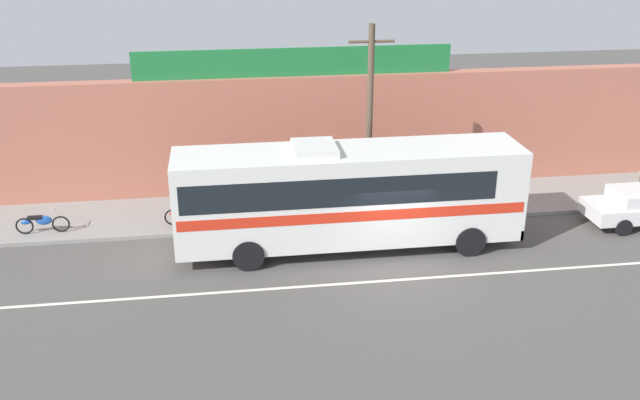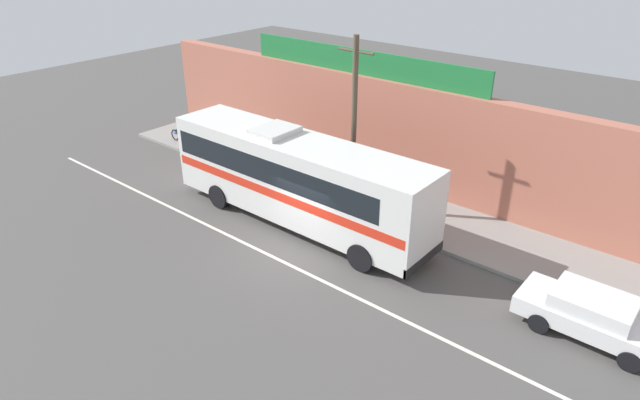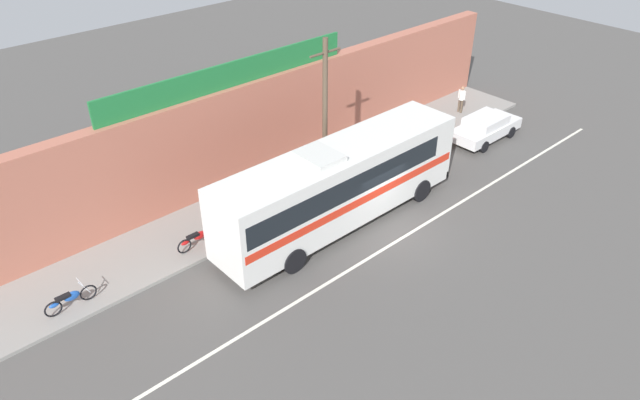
# 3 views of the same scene
# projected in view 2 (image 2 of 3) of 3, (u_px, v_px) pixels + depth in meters

# --- Properties ---
(ground_plane) EXTENTS (70.00, 70.00, 0.00)m
(ground_plane) POSITION_uv_depth(u_px,v_px,m) (294.00, 251.00, 20.39)
(ground_plane) COLOR #4F4C49
(sidewalk_slab) EXTENTS (30.00, 3.60, 0.14)m
(sidewalk_slab) POSITION_uv_depth(u_px,v_px,m) (373.00, 200.00, 23.92)
(sidewalk_slab) COLOR gray
(sidewalk_slab) RESTS_ON ground_plane
(storefront_facade) EXTENTS (30.00, 0.70, 4.80)m
(storefront_facade) POSITION_uv_depth(u_px,v_px,m) (403.00, 137.00, 24.34)
(storefront_facade) COLOR #B26651
(storefront_facade) RESTS_ON ground_plane
(storefront_billboard) EXTENTS (12.45, 0.12, 1.10)m
(storefront_billboard) POSITION_uv_depth(u_px,v_px,m) (361.00, 62.00, 24.40)
(storefront_billboard) COLOR #1E7538
(storefront_billboard) RESTS_ON storefront_facade
(road_center_stripe) EXTENTS (30.00, 0.14, 0.01)m
(road_center_stripe) POSITION_uv_depth(u_px,v_px,m) (279.00, 260.00, 19.84)
(road_center_stripe) COLOR silver
(road_center_stripe) RESTS_ON ground_plane
(intercity_bus) EXTENTS (11.63, 2.60, 3.78)m
(intercity_bus) POSITION_uv_depth(u_px,v_px,m) (296.00, 176.00, 21.43)
(intercity_bus) COLOR silver
(intercity_bus) RESTS_ON ground_plane
(parked_car) EXTENTS (4.27, 1.83, 1.37)m
(parked_car) POSITION_uv_depth(u_px,v_px,m) (593.00, 315.00, 15.92)
(parked_car) COLOR silver
(parked_car) RESTS_ON ground_plane
(utility_pole) EXTENTS (1.60, 0.22, 7.14)m
(utility_pole) POSITION_uv_depth(u_px,v_px,m) (354.00, 125.00, 21.40)
(utility_pole) COLOR brown
(utility_pole) RESTS_ON sidewalk_slab
(motorcycle_purple) EXTENTS (1.87, 0.56, 0.94)m
(motorcycle_purple) POSITION_uv_depth(u_px,v_px,m) (182.00, 135.00, 29.75)
(motorcycle_purple) COLOR black
(motorcycle_purple) RESTS_ON sidewalk_slab
(motorcycle_orange) EXTENTS (1.94, 0.56, 0.94)m
(motorcycle_orange) POSITION_uv_depth(u_px,v_px,m) (249.00, 159.00, 26.82)
(motorcycle_orange) COLOR black
(motorcycle_orange) RESTS_ON sidewalk_slab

